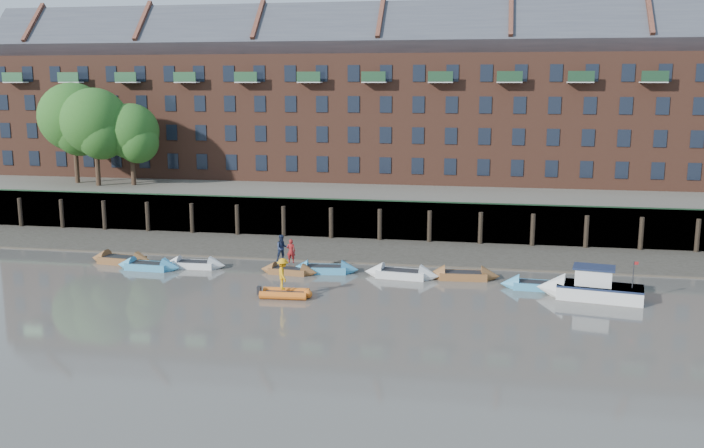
% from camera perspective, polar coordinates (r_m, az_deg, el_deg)
% --- Properties ---
extents(ground, '(220.00, 220.00, 0.00)m').
position_cam_1_polar(ground, '(39.94, -5.32, -7.63)').
color(ground, '#5A564F').
rests_on(ground, ground).
extents(foreshore, '(110.00, 8.00, 0.50)m').
position_cam_1_polar(foreshore, '(56.84, -0.42, -2.00)').
color(foreshore, '#3D382F').
rests_on(foreshore, ground).
extents(mud_band, '(110.00, 1.60, 0.10)m').
position_cam_1_polar(mud_band, '(53.60, -1.10, -2.79)').
color(mud_band, '#4C4336').
rests_on(mud_band, ground).
extents(river_wall, '(110.00, 1.23, 3.30)m').
position_cam_1_polar(river_wall, '(60.74, 0.36, 0.36)').
color(river_wall, '#2D2A26').
rests_on(river_wall, ground).
extents(bank_terrace, '(110.00, 28.00, 3.20)m').
position_cam_1_polar(bank_terrace, '(74.01, 2.20, 2.24)').
color(bank_terrace, '#5E594D').
rests_on(bank_terrace, ground).
extents(apartment_terrace, '(80.60, 15.56, 20.98)m').
position_cam_1_polar(apartment_terrace, '(74.17, 2.38, 10.96)').
color(apartment_terrace, brown).
rests_on(apartment_terrace, bank_terrace).
extents(tree_cluster, '(11.76, 7.74, 9.40)m').
position_cam_1_polar(tree_cluster, '(73.36, -19.19, 7.40)').
color(tree_cluster, '#3A281C').
rests_on(tree_cluster, bank_terrace).
extents(rowboat_0, '(5.05, 1.99, 1.43)m').
position_cam_1_polar(rowboat_0, '(55.08, -17.20, -2.64)').
color(rowboat_0, brown).
rests_on(rowboat_0, ground).
extents(rowboat_1, '(4.62, 1.49, 1.33)m').
position_cam_1_polar(rowboat_1, '(52.82, -15.32, -3.13)').
color(rowboat_1, '#3F97C2').
rests_on(rowboat_1, ground).
extents(rowboat_2, '(4.44, 1.43, 1.28)m').
position_cam_1_polar(rowboat_2, '(52.57, -11.95, -3.05)').
color(rowboat_2, silver).
rests_on(rowboat_2, ground).
extents(rowboat_3, '(4.09, 1.55, 1.16)m').
position_cam_1_polar(rowboat_3, '(50.01, -4.87, -3.58)').
color(rowboat_3, brown).
rests_on(rowboat_3, ground).
extents(rowboat_4, '(4.70, 1.91, 1.32)m').
position_cam_1_polar(rowboat_4, '(50.14, -2.11, -3.48)').
color(rowboat_4, '#3F97C2').
rests_on(rowboat_4, ground).
extents(rowboat_5, '(5.09, 1.93, 1.44)m').
position_cam_1_polar(rowboat_5, '(48.95, 3.81, -3.82)').
color(rowboat_5, silver).
rests_on(rowboat_5, ground).
extents(rowboat_6, '(4.83, 1.75, 1.37)m').
position_cam_1_polar(rowboat_6, '(49.04, 8.49, -3.91)').
color(rowboat_6, brown).
rests_on(rowboat_6, ground).
extents(rowboat_7, '(4.61, 1.53, 1.32)m').
position_cam_1_polar(rowboat_7, '(47.59, 14.03, -4.59)').
color(rowboat_7, '#3F97C2').
rests_on(rowboat_7, ground).
extents(rib_tender, '(3.11, 1.60, 0.53)m').
position_cam_1_polar(rib_tender, '(44.65, -5.01, -5.32)').
color(rib_tender, orange).
rests_on(rib_tender, ground).
extents(motor_launch, '(6.31, 2.97, 2.50)m').
position_cam_1_polar(motor_launch, '(46.31, 17.21, -4.66)').
color(motor_launch, silver).
rests_on(motor_launch, ground).
extents(person_rower_a, '(0.58, 0.39, 1.59)m').
position_cam_1_polar(person_rower_a, '(49.60, -4.69, -2.07)').
color(person_rower_a, maroon).
rests_on(person_rower_a, rowboat_3).
extents(person_rower_b, '(1.10, 1.02, 1.80)m').
position_cam_1_polar(person_rower_b, '(50.05, -5.37, -1.84)').
color(person_rower_b, '#19233F').
rests_on(person_rower_b, rowboat_3).
extents(person_rib_crew, '(1.12, 1.39, 1.88)m').
position_cam_1_polar(person_rib_crew, '(44.32, -5.30, -3.83)').
color(person_rib_crew, orange).
rests_on(person_rib_crew, rib_tender).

